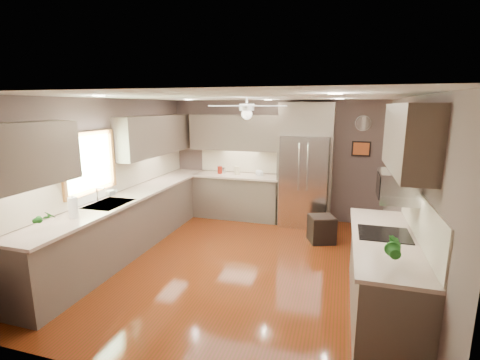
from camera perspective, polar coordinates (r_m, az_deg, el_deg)
The scene contains 27 objects.
floor at distance 5.50m, azimuth 0.18°, elevation -13.54°, with size 5.00×5.00×0.00m, color #4A2609.
ceiling at distance 4.97m, azimuth 0.20°, elevation 13.46°, with size 5.00×5.00×0.00m, color white.
wall_back at distance 7.48m, azimuth 5.59°, elevation 3.32°, with size 4.50×4.50×0.00m, color brown.
wall_front at distance 2.89m, azimuth -14.17°, elevation -11.30°, with size 4.50×4.50×0.00m, color brown.
wall_left at distance 6.10m, azimuth -20.53°, elevation 0.63°, with size 5.00×5.00×0.00m, color brown.
wall_right at distance 4.97m, azimuth 25.96°, elevation -2.30°, with size 5.00×5.00×0.00m, color brown.
canister_a at distance 7.54m, azimuth -3.32°, elevation 1.65°, with size 0.10×0.10×0.16m, color maroon.
canister_b at distance 7.54m, azimuth -2.72°, elevation 1.58°, with size 0.09×0.09×0.14m, color silver.
canister_c at distance 7.43m, azimuth -0.49°, elevation 1.59°, with size 0.11×0.11×0.18m, color beige.
soap_bottle at distance 5.88m, azimuth -20.31°, elevation -1.95°, with size 0.08×0.08×0.18m, color white.
potted_plant_left at distance 4.73m, azimuth -29.41°, elevation -5.41°, with size 0.15×0.10×0.29m, color #1B5718.
potted_plant_right at distance 3.54m, azimuth 23.86°, elevation -10.12°, with size 0.18×0.14×0.33m, color #1B5718.
bowl at distance 7.32m, azimuth 3.17°, elevation 0.89°, with size 0.20×0.20×0.05m, color beige.
left_run at distance 6.24m, azimuth -17.00°, elevation -6.16°, with size 0.65×4.70×1.45m.
back_run at distance 7.53m, azimuth -0.39°, elevation -2.53°, with size 1.85×0.65×1.45m.
uppers at distance 5.90m, azimuth -4.82°, elevation 7.08°, with size 4.50×4.70×0.95m.
window at distance 5.65m, azimuth -23.53°, elevation 2.62°, with size 0.05×1.12×0.92m.
sink at distance 5.61m, azimuth -20.71°, elevation -3.96°, with size 0.50×0.70×0.32m.
refrigerator at distance 7.06m, azimuth 10.63°, elevation 2.13°, with size 1.06×0.75×2.45m.
right_run at distance 4.43m, azimuth 22.47°, elevation -14.24°, with size 0.70×2.20×1.45m.
microwave at distance 4.36m, azimuth 24.46°, elevation -0.94°, with size 0.43×0.55×0.34m.
ceiling_fan at distance 5.25m, azimuth 1.14°, elevation 11.55°, with size 1.18×1.18×0.32m.
recessed_lights at distance 5.36m, azimuth 1.01°, elevation 13.29°, with size 2.84×3.14×0.01m.
wall_clock at distance 7.26m, azimuth 19.53°, elevation 8.78°, with size 0.30×0.03×0.30m.
framed_print at distance 7.30m, azimuth 19.26°, elevation 4.86°, with size 0.36×0.03×0.30m.
stool at distance 6.40m, azimuth 13.23°, elevation -7.81°, with size 0.54×0.54×0.49m.
paper_towel at distance 5.03m, azimuth -25.69°, elevation -4.11°, with size 0.12×0.12×0.30m.
Camera 1 is at (1.39, -4.77, 2.38)m, focal length 26.00 mm.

